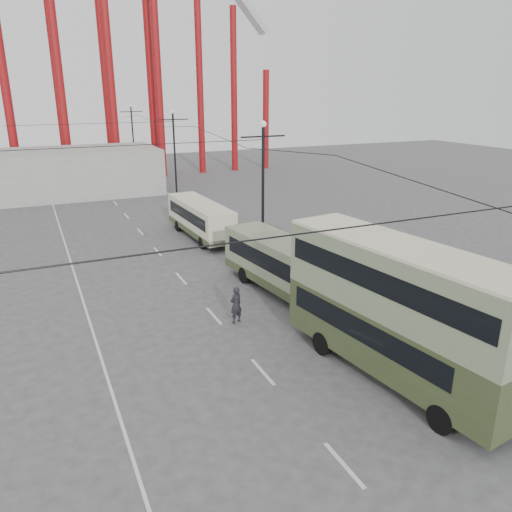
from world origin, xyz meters
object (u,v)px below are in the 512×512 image
double_decker_bus (397,306)px  single_decker_green (291,268)px  pedestrian (236,305)px  single_decker_cream (200,218)px

double_decker_bus → single_decker_green: double_decker_bus is taller
single_decker_green → pedestrian: bearing=-164.2°
double_decker_bus → single_decker_cream: (-0.55, 22.77, -1.58)m
double_decker_bus → single_decker_cream: bearing=83.7°
single_decker_cream → pedestrian: size_ratio=4.82×
double_decker_bus → pedestrian: 8.58m
single_decker_green → single_decker_cream: 13.78m
double_decker_bus → pedestrian: double_decker_bus is taller
double_decker_bus → single_decker_cream: 22.83m
pedestrian → double_decker_bus: bearing=99.9°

